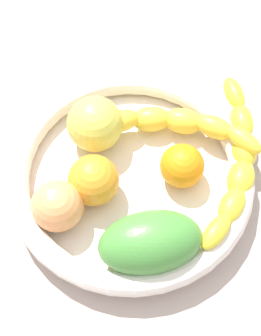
{
  "coord_description": "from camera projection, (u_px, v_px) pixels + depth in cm",
  "views": [
    {
      "loc": [
        25.78,
        15.75,
        63.32
      ],
      "look_at": [
        0.0,
        0.0,
        7.61
      ],
      "focal_mm": 53.12,
      "sensor_mm": 36.0,
      "label": 1
    }
  ],
  "objects": [
    {
      "name": "kitchen_counter",
      "position": [
        130.0,
        189.0,
        0.69
      ],
      "size": [
        120.0,
        120.0,
        3.0
      ],
      "primitive_type": "cube",
      "color": "#B5A095",
      "rests_on": "ground"
    },
    {
      "name": "fruit_bowl",
      "position": [
        130.0,
        176.0,
        0.65
      ],
      "size": [
        32.25,
        32.25,
        4.56
      ],
      "color": "silver",
      "rests_on": "kitchen_counter"
    },
    {
      "name": "banana_draped_left",
      "position": [
        237.0,
        162.0,
        0.64
      ],
      "size": [
        25.12,
        11.63,
        4.08
      ],
      "color": "yellow",
      "rests_on": "fruit_bowl"
    },
    {
      "name": "banana_draped_right",
      "position": [
        167.0,
        125.0,
        0.67
      ],
      "size": [
        14.03,
        22.95,
        4.47
      ],
      "color": "yellow",
      "rests_on": "fruit_bowl"
    },
    {
      "name": "orange_front",
      "position": [
        93.0,
        180.0,
        0.62
      ],
      "size": [
        6.56,
        6.56,
        6.56
      ],
      "primitive_type": "sphere",
      "color": "orange",
      "rests_on": "fruit_bowl"
    },
    {
      "name": "orange_mid_left",
      "position": [
        182.0,
        166.0,
        0.64
      ],
      "size": [
        5.77,
        5.77,
        5.77
      ],
      "primitive_type": "sphere",
      "color": "orange",
      "rests_on": "fruit_bowl"
    },
    {
      "name": "mango_green",
      "position": [
        150.0,
        242.0,
        0.58
      ],
      "size": [
        13.88,
        14.32,
        7.1
      ],
      "primitive_type": "ellipsoid",
      "rotation": [
        0.0,
        0.0,
        2.29
      ],
      "color": "#478E39",
      "rests_on": "fruit_bowl"
    },
    {
      "name": "peach_blush",
      "position": [
        58.0,
        206.0,
        0.61
      ],
      "size": [
        6.51,
        6.51,
        6.51
      ],
      "primitive_type": "sphere",
      "color": "#F99C5B",
      "rests_on": "fruit_bowl"
    },
    {
      "name": "apple_yellow",
      "position": [
        95.0,
        124.0,
        0.66
      ],
      "size": [
        7.49,
        7.49,
        7.49
      ],
      "primitive_type": "sphere",
      "color": "#DBD14F",
      "rests_on": "fruit_bowl"
    }
  ]
}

